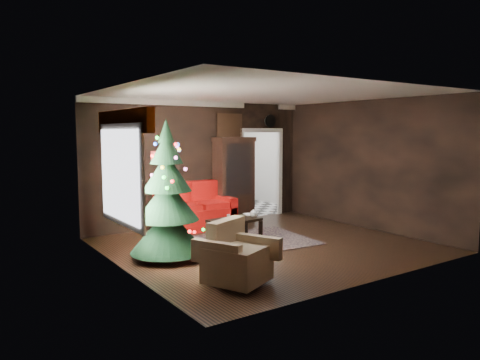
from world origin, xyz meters
TOP-DOWN VIEW (x-y plane):
  - floor at (0.00, 0.00)m, footprint 5.50×5.50m
  - ceiling at (0.00, 0.00)m, footprint 5.50×5.50m
  - wall_back at (0.00, 2.50)m, footprint 5.50×0.00m
  - wall_front at (0.00, -2.50)m, footprint 5.50×0.00m
  - wall_left at (-2.75, 0.00)m, footprint 0.00×5.50m
  - wall_right at (2.75, 0.00)m, footprint 0.00×5.50m
  - doorway at (1.70, 2.50)m, footprint 1.10×0.10m
  - left_window at (-2.71, 0.20)m, footprint 0.05×1.60m
  - valance at (-2.63, 0.20)m, footprint 0.12×2.10m
  - kitchen_floor at (1.70, 4.00)m, footprint 3.00×3.00m
  - kitchen_window at (1.70, 5.45)m, footprint 0.70×0.06m
  - rug at (-0.16, 0.44)m, footprint 2.65×2.04m
  - loveseat at (-0.40, 2.05)m, footprint 1.70×0.90m
  - curio_cabinet at (0.75, 2.27)m, footprint 0.90×0.45m
  - floor_lamp at (-1.38, 1.75)m, footprint 0.33×0.33m
  - christmas_tree at (-1.91, 0.23)m, footprint 1.55×1.55m
  - armchair at (-1.68, -1.52)m, footprint 1.06×1.06m
  - coffee_table at (-0.35, 0.58)m, footprint 1.02×0.68m
  - teapot at (0.04, 0.49)m, footprint 0.20×0.20m
  - cup_a at (-0.34, 0.80)m, footprint 0.08×0.08m
  - cup_b at (-0.40, 0.52)m, footprint 0.08×0.08m
  - book at (0.04, 0.80)m, footprint 0.18×0.07m
  - wall_clock at (1.95, 2.45)m, footprint 0.32×0.32m
  - painting at (0.75, 2.46)m, footprint 0.62×0.05m
  - kitchen_counter at (1.70, 5.20)m, footprint 1.80×0.60m
  - kitchen_table at (1.40, 3.70)m, footprint 0.70×0.70m

SIDE VIEW (x-z plane):
  - floor at x=0.00m, z-range 0.00..0.00m
  - kitchen_floor at x=1.70m, z-range 0.00..0.00m
  - rug at x=-0.16m, z-range 0.00..0.01m
  - coffee_table at x=-0.35m, z-range 0.01..0.45m
  - kitchen_table at x=1.40m, z-range 0.00..0.75m
  - kitchen_counter at x=1.70m, z-range 0.00..0.90m
  - armchair at x=-1.68m, z-range 0.05..0.87m
  - cup_b at x=-0.40m, z-range 0.45..0.50m
  - cup_a at x=-0.34m, z-range 0.45..0.50m
  - loveseat at x=-0.40m, z-range 0.00..1.00m
  - teapot at x=0.04m, z-range 0.45..0.60m
  - book at x=0.04m, z-range 0.45..0.70m
  - floor_lamp at x=-1.38m, z-range -0.07..1.73m
  - curio_cabinet at x=0.75m, z-range 0.00..1.90m
  - doorway at x=1.70m, z-range 0.00..2.10m
  - christmas_tree at x=-1.91m, z-range -0.15..2.25m
  - wall_back at x=0.00m, z-range -1.35..4.15m
  - wall_front at x=0.00m, z-range -1.35..4.15m
  - wall_left at x=-2.75m, z-range -1.35..4.15m
  - wall_right at x=2.75m, z-range -1.35..4.15m
  - left_window at x=-2.71m, z-range 0.75..2.15m
  - kitchen_window at x=1.70m, z-range 1.35..2.05m
  - painting at x=0.75m, z-range 1.99..2.51m
  - valance at x=-2.63m, z-range 2.10..2.44m
  - wall_clock at x=1.95m, z-range 2.35..2.41m
  - ceiling at x=0.00m, z-range 2.80..2.80m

